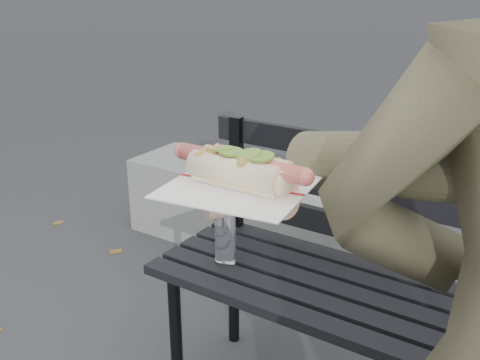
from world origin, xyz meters
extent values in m
cylinder|color=black|center=(-0.65, 0.63, 0.23)|extent=(0.04, 0.04, 0.45)
cylinder|color=black|center=(-0.65, 0.97, 0.23)|extent=(0.04, 0.04, 0.45)
cube|color=black|center=(0.02, 0.62, 0.47)|extent=(1.50, 0.07, 0.03)
cube|color=black|center=(0.02, 0.71, 0.47)|extent=(1.50, 0.07, 0.03)
cube|color=black|center=(0.02, 0.80, 0.47)|extent=(1.50, 0.07, 0.03)
cube|color=black|center=(0.02, 0.89, 0.47)|extent=(1.50, 0.07, 0.03)
cube|color=black|center=(0.02, 0.98, 0.47)|extent=(1.50, 0.07, 0.03)
cube|color=black|center=(-0.65, 0.99, 0.67)|extent=(0.04, 0.03, 0.42)
cube|color=black|center=(0.02, 1.01, 0.57)|extent=(1.50, 0.02, 0.08)
cube|color=black|center=(0.02, 1.01, 0.70)|extent=(1.50, 0.02, 0.08)
cube|color=black|center=(0.02, 1.01, 0.83)|extent=(1.50, 0.02, 0.08)
cylinder|color=white|center=(-0.52, 0.74, 0.57)|extent=(0.06, 0.06, 0.19)
cylinder|color=white|center=(-0.52, 0.74, 0.68)|extent=(0.03, 0.03, 0.02)
cube|color=slate|center=(-1.07, 1.68, 0.20)|extent=(1.20, 0.40, 0.40)
cylinder|color=#45422E|center=(0.23, 0.16, 1.12)|extent=(0.51, 0.23, 0.19)
cylinder|color=#D8A384|center=(0.01, 0.08, 1.05)|extent=(0.09, 0.08, 0.07)
ellipsoid|color=#D8A384|center=(-0.03, 0.07, 1.05)|extent=(0.10, 0.12, 0.03)
cylinder|color=#D8A384|center=(-0.08, 0.04, 1.05)|extent=(0.05, 0.02, 0.02)
cylinder|color=#D8A384|center=(-0.08, 0.06, 1.05)|extent=(0.05, 0.02, 0.02)
cylinder|color=#D8A384|center=(-0.08, 0.08, 1.05)|extent=(0.05, 0.02, 0.02)
cylinder|color=#D8A384|center=(-0.08, 0.10, 1.05)|extent=(0.05, 0.02, 0.02)
cylinder|color=#D8A384|center=(-0.02, 0.02, 1.05)|extent=(0.04, 0.05, 0.02)
cube|color=white|center=(-0.03, 0.07, 1.06)|extent=(0.21, 0.21, 0.00)
cube|color=#B21E1E|center=(-0.03, 0.07, 1.06)|extent=(0.19, 0.03, 0.00)
cylinder|color=#DB6254|center=(-0.03, 0.07, 1.10)|extent=(0.20, 0.02, 0.02)
sphere|color=#DB6254|center=(-0.13, 0.07, 1.10)|extent=(0.03, 0.02, 0.02)
sphere|color=#DB6254|center=(0.07, 0.07, 1.10)|extent=(0.02, 0.02, 0.02)
sphere|color=#9E6B2D|center=(-0.07, 0.09, 1.10)|extent=(0.01, 0.01, 0.01)
sphere|color=#9E6B2D|center=(-0.07, 0.08, 1.10)|extent=(0.01, 0.01, 0.01)
sphere|color=#9E6B2D|center=(-0.04, 0.07, 1.11)|extent=(0.01, 0.01, 0.01)
sphere|color=#9E6B2D|center=(0.02, 0.09, 1.10)|extent=(0.01, 0.01, 0.01)
sphere|color=#9E6B2D|center=(-0.04, 0.07, 1.10)|extent=(0.01, 0.01, 0.01)
sphere|color=#9E6B2D|center=(0.02, 0.09, 1.10)|extent=(0.01, 0.01, 0.01)
sphere|color=#9E6B2D|center=(-0.07, 0.09, 1.10)|extent=(0.01, 0.01, 0.01)
sphere|color=#9E6B2D|center=(0.02, 0.09, 1.10)|extent=(0.01, 0.01, 0.01)
sphere|color=#9E6B2D|center=(-0.09, 0.05, 1.10)|extent=(0.01, 0.01, 0.01)
sphere|color=#9E6B2D|center=(-0.07, 0.08, 1.10)|extent=(0.01, 0.01, 0.01)
sphere|color=#9E6B2D|center=(-0.09, 0.09, 1.10)|extent=(0.01, 0.01, 0.01)
sphere|color=#9E6B2D|center=(-0.07, 0.09, 1.11)|extent=(0.01, 0.01, 0.01)
sphere|color=#9E6B2D|center=(0.01, 0.10, 1.10)|extent=(0.01, 0.01, 0.01)
sphere|color=#9E6B2D|center=(-0.01, 0.06, 1.11)|extent=(0.01, 0.01, 0.01)
sphere|color=#9E6B2D|center=(-0.06, 0.06, 1.10)|extent=(0.01, 0.01, 0.01)
sphere|color=#9E6B2D|center=(0.02, 0.09, 1.10)|extent=(0.01, 0.01, 0.01)
sphere|color=#9E6B2D|center=(-0.02, 0.10, 1.11)|extent=(0.01, 0.01, 0.01)
sphere|color=#9E6B2D|center=(-0.01, 0.05, 1.10)|extent=(0.01, 0.01, 0.01)
sphere|color=#9E6B2D|center=(-0.01, 0.08, 1.10)|extent=(0.01, 0.01, 0.01)
sphere|color=#9E6B2D|center=(0.02, 0.06, 1.10)|extent=(0.01, 0.01, 0.01)
sphere|color=#9E6B2D|center=(-0.06, 0.05, 1.10)|extent=(0.01, 0.01, 0.01)
sphere|color=#9E6B2D|center=(-0.08, 0.09, 1.10)|extent=(0.01, 0.01, 0.01)
sphere|color=#9E6B2D|center=(-0.07, 0.07, 1.11)|extent=(0.01, 0.01, 0.01)
sphere|color=#9E6B2D|center=(0.00, 0.05, 1.10)|extent=(0.01, 0.01, 0.01)
sphere|color=#9E6B2D|center=(-0.02, 0.06, 1.10)|extent=(0.01, 0.01, 0.01)
sphere|color=#9E6B2D|center=(-0.08, 0.06, 1.10)|extent=(0.01, 0.01, 0.01)
sphere|color=#9E6B2D|center=(-0.01, 0.05, 1.10)|extent=(0.01, 0.01, 0.01)
sphere|color=#9E6B2D|center=(-0.08, 0.05, 1.10)|extent=(0.01, 0.01, 0.01)
cylinder|color=olive|center=(-0.06, 0.08, 1.11)|extent=(0.04, 0.04, 0.01)
cylinder|color=olive|center=(-0.04, 0.07, 1.11)|extent=(0.04, 0.04, 0.01)
cylinder|color=olive|center=(-0.01, 0.07, 1.11)|extent=(0.04, 0.04, 0.01)
cylinder|color=olive|center=(0.01, 0.07, 1.11)|extent=(0.04, 0.04, 0.01)
cube|color=brown|center=(-2.06, 1.30, 0.00)|extent=(0.06, 0.07, 0.00)
cube|color=brown|center=(-1.55, 1.24, 0.00)|extent=(0.07, 0.07, 0.00)
cube|color=brown|center=(-1.27, 2.03, 0.00)|extent=(0.05, 0.05, 0.00)
cube|color=brown|center=(-2.03, 1.99, 0.00)|extent=(0.06, 0.05, 0.00)
camera|label=1|loc=(0.37, -0.54, 1.35)|focal=42.00mm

